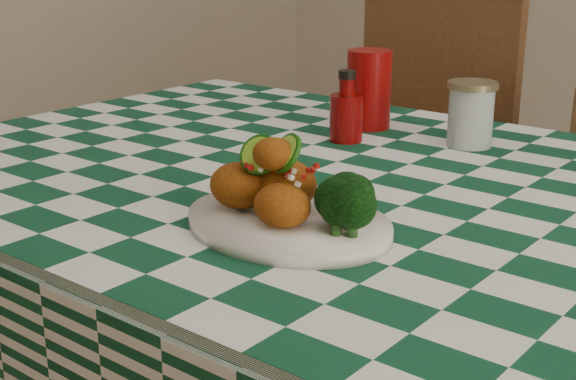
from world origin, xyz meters
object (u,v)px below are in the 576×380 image
Objects in this scene: red_tumbler at (369,89)px; wooden_chair_left at (395,185)px; fried_chicken_pile at (279,177)px; ketchup_bottle at (346,106)px; plate at (288,223)px; mason_jar at (471,114)px.

wooden_chair_left is (-0.20, 0.46, -0.35)m from red_tumbler.
ketchup_bottle reaches higher than fried_chicken_pile.
fried_chicken_pile is (-0.02, 0.00, 0.06)m from plate.
red_tumbler reaches higher than fried_chicken_pile.
ketchup_bottle is (0.03, -0.12, -0.01)m from red_tumbler.
red_tumbler is at bearing 103.77° from ketchup_bottle.
fried_chicken_pile is 0.16× the size of wooden_chair_left.
ketchup_bottle is at bearing -76.23° from red_tumbler.
plate is at bearing -64.09° from ketchup_bottle.
ketchup_bottle is (-0.20, 0.43, -0.00)m from fried_chicken_pile.
ketchup_bottle is at bearing 114.21° from fried_chicken_pile.
mason_jar is (0.23, -0.01, -0.02)m from red_tumbler.
mason_jar is (0.20, 0.11, -0.01)m from ketchup_bottle.
mason_jar is at bearing -2.03° from red_tumbler.
red_tumbler is at bearing 113.47° from plate.
mason_jar is 0.72m from wooden_chair_left.
red_tumbler is 0.61m from wooden_chair_left.
red_tumbler reaches higher than plate.
wooden_chair_left reaches higher than fried_chicken_pile.
wooden_chair_left is (-0.23, 0.58, -0.34)m from ketchup_bottle.
ketchup_bottle is 0.23m from mason_jar.
fried_chicken_pile reaches higher than plate.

